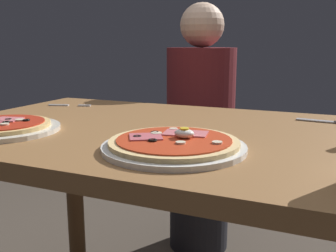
% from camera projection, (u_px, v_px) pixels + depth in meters
% --- Properties ---
extents(dining_table, '(1.20, 0.80, 0.77)m').
position_uv_depth(dining_table, '(154.00, 172.00, 1.09)').
color(dining_table, olive).
rests_on(dining_table, ground).
extents(pizza_foreground, '(0.31, 0.31, 0.05)m').
position_uv_depth(pizza_foreground, '(174.00, 144.00, 0.84)').
color(pizza_foreground, white).
rests_on(pizza_foreground, dining_table).
extents(pizza_across_left, '(0.29, 0.29, 0.03)m').
position_uv_depth(pizza_across_left, '(2.00, 127.00, 1.02)').
color(pizza_across_left, silver).
rests_on(pizza_across_left, dining_table).
extents(fork, '(0.15, 0.06, 0.00)m').
position_uv_depth(fork, '(66.00, 105.00, 1.43)').
color(fork, silver).
rests_on(fork, dining_table).
extents(diner_person, '(0.32, 0.32, 1.18)m').
position_uv_depth(diner_person, '(200.00, 137.00, 1.87)').
color(diner_person, black).
rests_on(diner_person, ground).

